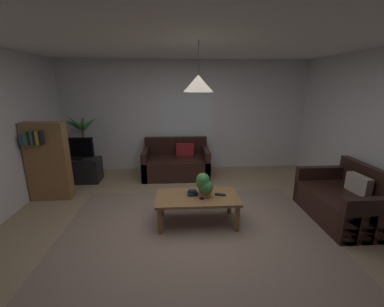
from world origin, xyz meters
TOP-DOWN VIEW (x-y plane):
  - floor at (0.00, 0.00)m, footprint 5.71×5.47m
  - rug at (0.00, -0.20)m, footprint 3.71×3.01m
  - wall_back at (0.00, 2.76)m, footprint 5.83×0.06m
  - ceiling at (0.00, 0.00)m, footprint 5.71×5.47m
  - window_pane at (0.01, 2.73)m, footprint 1.24×0.01m
  - couch_under_window at (-0.23, 2.22)m, footprint 1.45×0.90m
  - couch_right_side at (2.34, 0.15)m, footprint 0.90×1.35m
  - coffee_table at (0.07, 0.17)m, footprint 1.20×0.63m
  - book_on_table_0 at (0.01, 0.22)m, footprint 0.14×0.12m
  - book_on_table_1 at (-0.00, 0.23)m, footprint 0.17×0.10m
  - book_on_table_2 at (-0.00, 0.22)m, footprint 0.13×0.09m
  - remote_on_table_0 at (0.16, 0.12)m, footprint 0.14×0.16m
  - remote_on_table_1 at (0.41, 0.18)m, footprint 0.17×0.09m
  - potted_plant_on_table at (0.17, 0.16)m, footprint 0.25×0.24m
  - tv_stand at (-2.30, 1.98)m, footprint 0.90×0.44m
  - tv at (-2.30, 1.96)m, footprint 0.73×0.16m
  - potted_palm_corner at (-2.32, 2.48)m, footprint 0.86×0.87m
  - bookshelf_corner at (-2.49, 1.17)m, footprint 0.70×0.31m
  - pendant_lamp at (0.07, 0.17)m, footprint 0.39×0.39m

SIDE VIEW (x-z plane):
  - floor at x=0.00m, z-range -0.02..0.00m
  - rug at x=0.00m, z-range 0.00..0.01m
  - tv_stand at x=-2.30m, z-range 0.00..0.50m
  - couch_under_window at x=-0.23m, z-range -0.14..0.68m
  - couch_right_side at x=2.34m, z-range -0.14..0.68m
  - coffee_table at x=0.07m, z-range 0.15..0.59m
  - remote_on_table_0 at x=0.16m, z-range 0.43..0.45m
  - remote_on_table_1 at x=0.41m, z-range 0.43..0.45m
  - book_on_table_0 at x=0.01m, z-range 0.43..0.46m
  - book_on_table_1 at x=0.00m, z-range 0.46..0.48m
  - book_on_table_2 at x=0.00m, z-range 0.48..0.51m
  - potted_plant_on_table at x=0.17m, z-range 0.45..0.81m
  - potted_palm_corner at x=-2.32m, z-range -0.05..1.39m
  - bookshelf_corner at x=-2.49m, z-range 0.02..1.42m
  - tv at x=-2.30m, z-range 0.50..0.97m
  - window_pane at x=0.01m, z-range 0.76..1.78m
  - wall_back at x=0.00m, z-range 0.00..2.55m
  - pendant_lamp at x=0.07m, z-range 1.71..2.34m
  - ceiling at x=0.00m, z-range 2.55..2.57m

